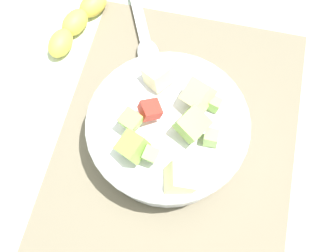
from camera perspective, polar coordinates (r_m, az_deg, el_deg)
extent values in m
plane|color=silver|center=(0.61, 1.50, -1.02)|extent=(2.40, 2.40, 0.00)
cube|color=#756B56|center=(0.61, 1.51, -0.91)|extent=(0.44, 0.36, 0.01)
cylinder|color=white|center=(0.58, 0.00, -0.69)|extent=(0.21, 0.21, 0.06)
torus|color=white|center=(0.55, 0.00, 0.48)|extent=(0.23, 0.23, 0.02)
cube|color=beige|center=(0.51, 1.70, -7.60)|extent=(0.05, 0.05, 0.04)
cube|color=#8CB74C|center=(0.52, 3.49, 0.25)|extent=(0.05, 0.05, 0.04)
cube|color=#8CB74C|center=(0.52, -5.11, -2.94)|extent=(0.04, 0.05, 0.04)
cube|color=beige|center=(0.57, -1.38, 7.27)|extent=(0.05, 0.05, 0.04)
cube|color=#A3CC6B|center=(0.53, 6.20, -1.70)|extent=(0.02, 0.02, 0.02)
cube|color=#9EC656|center=(0.53, -5.38, 0.86)|extent=(0.03, 0.03, 0.02)
cube|color=red|center=(0.53, -2.58, 2.33)|extent=(0.04, 0.04, 0.03)
cube|color=#93C160|center=(0.55, 6.65, 3.12)|extent=(0.02, 0.02, 0.02)
cube|color=#93C160|center=(0.51, -2.51, -4.03)|extent=(0.03, 0.02, 0.03)
cube|color=#E5D684|center=(0.54, 4.37, 4.52)|extent=(0.05, 0.05, 0.05)
ellipsoid|color=#B7B7BC|center=(0.67, -2.84, 10.31)|extent=(0.07, 0.06, 0.01)
cube|color=#B7B7BC|center=(0.74, -4.64, 17.33)|extent=(0.18, 0.10, 0.01)
ellipsoid|color=yellow|center=(0.73, -10.67, 16.67)|extent=(0.07, 0.06, 0.04)
ellipsoid|color=yellow|center=(0.72, -13.16, 14.24)|extent=(0.06, 0.05, 0.04)
ellipsoid|color=yellow|center=(0.70, -15.12, 11.39)|extent=(0.06, 0.04, 0.04)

